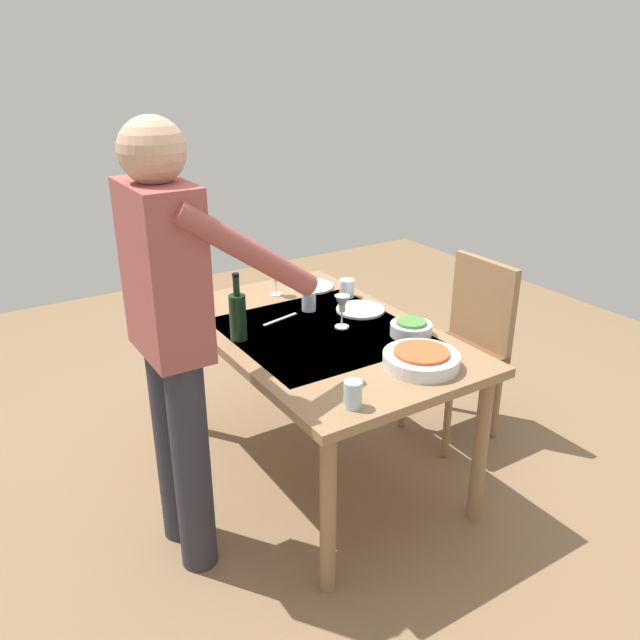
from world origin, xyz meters
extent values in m
plane|color=#846647|center=(0.00, 0.00, 0.00)|extent=(6.00, 6.00, 0.00)
cube|color=#93704C|center=(0.00, 0.00, 0.71)|extent=(1.43, 0.89, 0.04)
cube|color=#B2B7C1|center=(0.00, 0.00, 0.73)|extent=(0.79, 0.76, 0.00)
cylinder|color=#93704C|center=(-0.65, -0.38, 0.35)|extent=(0.06, 0.06, 0.69)
cylinder|color=#93704C|center=(0.65, -0.38, 0.35)|extent=(0.06, 0.06, 0.69)
cylinder|color=#93704C|center=(-0.65, 0.38, 0.35)|extent=(0.06, 0.06, 0.69)
cylinder|color=#93704C|center=(0.65, 0.38, 0.35)|extent=(0.06, 0.06, 0.69)
cube|color=brown|center=(-0.08, -0.75, 0.45)|extent=(0.40, 0.40, 0.04)
cube|color=#93704C|center=(-0.08, -0.93, 0.70)|extent=(0.40, 0.04, 0.45)
cylinder|color=#93704C|center=(-0.25, -0.92, 0.23)|extent=(0.04, 0.04, 0.43)
cylinder|color=#93704C|center=(0.09, -0.92, 0.23)|extent=(0.04, 0.04, 0.43)
cylinder|color=#93704C|center=(-0.25, -0.58, 0.23)|extent=(0.04, 0.04, 0.43)
cylinder|color=#93704C|center=(0.09, -0.58, 0.23)|extent=(0.04, 0.04, 0.43)
cylinder|color=#2D2D38|center=(-0.06, 0.73, 0.44)|extent=(0.14, 0.14, 0.88)
cylinder|color=#2D2D38|center=(-0.26, 0.73, 0.44)|extent=(0.14, 0.14, 0.88)
cube|color=#9E4C47|center=(-0.16, 0.73, 1.18)|extent=(0.36, 0.20, 0.60)
sphere|color=tan|center=(-0.16, 0.73, 1.58)|extent=(0.22, 0.22, 0.22)
cylinder|color=#9E4C47|center=(0.01, 0.49, 1.25)|extent=(0.08, 0.52, 0.40)
cylinder|color=#9E4C47|center=(-0.33, 0.49, 1.25)|extent=(0.08, 0.52, 0.40)
cylinder|color=black|center=(0.11, 0.34, 0.83)|extent=(0.07, 0.07, 0.20)
cylinder|color=black|center=(0.11, 0.34, 0.97)|extent=(0.03, 0.03, 0.08)
cylinder|color=black|center=(0.11, 0.34, 1.02)|extent=(0.03, 0.03, 0.02)
cylinder|color=white|center=(-0.02, -0.10, 0.73)|extent=(0.06, 0.06, 0.01)
cylinder|color=white|center=(-0.02, -0.10, 0.77)|extent=(0.01, 0.01, 0.07)
cone|color=white|center=(-0.02, -0.10, 0.84)|extent=(0.07, 0.07, 0.07)
cylinder|color=beige|center=(-0.02, -0.10, 0.82)|extent=(0.03, 0.03, 0.03)
cylinder|color=white|center=(0.50, -0.05, 0.73)|extent=(0.06, 0.06, 0.01)
cylinder|color=white|center=(0.50, -0.05, 0.77)|extent=(0.01, 0.01, 0.07)
cone|color=white|center=(0.50, -0.05, 0.84)|extent=(0.07, 0.07, 0.07)
cylinder|color=beige|center=(0.50, -0.05, 0.82)|extent=(0.03, 0.03, 0.03)
cylinder|color=silver|center=(0.23, -0.08, 0.78)|extent=(0.07, 0.07, 0.09)
cylinder|color=silver|center=(0.28, -0.34, 0.78)|extent=(0.08, 0.08, 0.09)
cylinder|color=silver|center=(-0.62, 0.26, 0.78)|extent=(0.07, 0.07, 0.10)
cylinder|color=silver|center=(-0.51, -0.14, 0.76)|extent=(0.30, 0.30, 0.05)
cylinder|color=#C6562D|center=(-0.51, -0.14, 0.78)|extent=(0.22, 0.22, 0.03)
cylinder|color=silver|center=(-0.25, -0.30, 0.76)|extent=(0.18, 0.18, 0.05)
cylinder|color=#4C843D|center=(-0.25, -0.30, 0.78)|extent=(0.13, 0.13, 0.03)
cylinder|color=silver|center=(0.50, -0.26, 0.74)|extent=(0.23, 0.23, 0.01)
cylinder|color=silver|center=(0.09, -0.29, 0.74)|extent=(0.23, 0.23, 0.01)
cube|color=silver|center=(0.20, 0.09, 0.73)|extent=(0.06, 0.20, 0.00)
camera|label=1|loc=(-2.18, 1.39, 1.87)|focal=36.03mm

